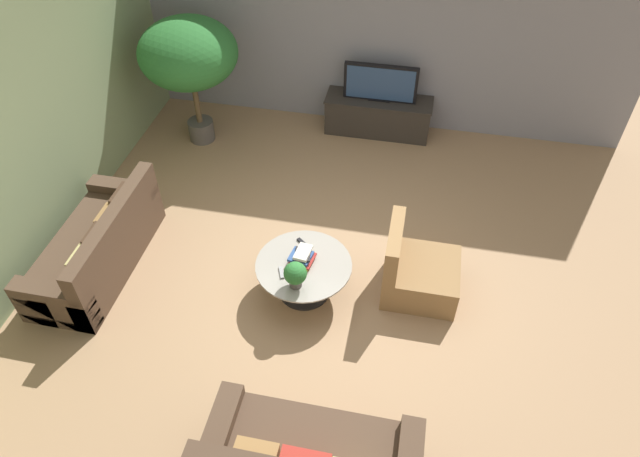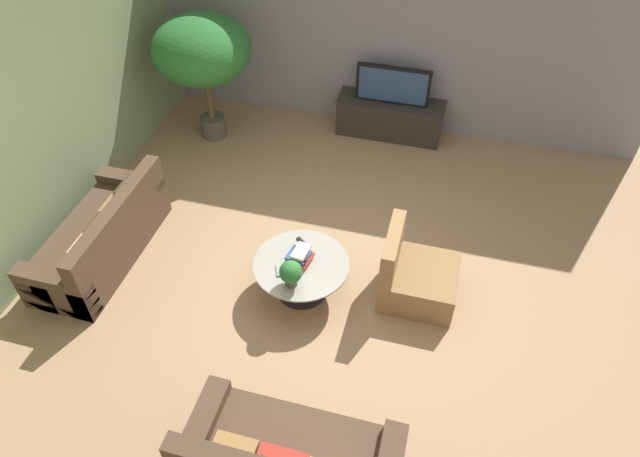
# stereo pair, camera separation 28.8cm
# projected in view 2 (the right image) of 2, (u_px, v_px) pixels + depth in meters

# --- Properties ---
(ground_plane) EXTENTS (24.00, 24.00, 0.00)m
(ground_plane) POSITION_uv_depth(u_px,v_px,m) (324.00, 272.00, 6.57)
(ground_plane) COLOR #9E7A56
(back_wall_stone) EXTENTS (7.40, 0.12, 3.00)m
(back_wall_stone) POSITION_uv_depth(u_px,v_px,m) (386.00, 26.00, 7.78)
(back_wall_stone) COLOR gray
(back_wall_stone) RESTS_ON ground
(side_wall_left) EXTENTS (0.12, 7.40, 3.00)m
(side_wall_left) POSITION_uv_depth(u_px,v_px,m) (43.00, 111.00, 6.27)
(side_wall_left) COLOR gray
(side_wall_left) RESTS_ON ground
(media_console) EXTENTS (1.55, 0.50, 0.55)m
(media_console) POSITION_uv_depth(u_px,v_px,m) (390.00, 117.00, 8.36)
(media_console) COLOR #2D2823
(media_console) RESTS_ON ground
(television) EXTENTS (1.04, 0.13, 0.54)m
(television) POSITION_uv_depth(u_px,v_px,m) (393.00, 85.00, 7.99)
(television) COLOR black
(television) RESTS_ON media_console
(coffee_table) EXTENTS (1.04, 1.04, 0.44)m
(coffee_table) POSITION_uv_depth(u_px,v_px,m) (301.00, 272.00, 6.17)
(coffee_table) COLOR black
(coffee_table) RESTS_ON ground
(couch_by_wall) EXTENTS (0.84, 1.87, 0.84)m
(couch_by_wall) POSITION_uv_depth(u_px,v_px,m) (102.00, 237.00, 6.57)
(couch_by_wall) COLOR #4C3828
(couch_by_wall) RESTS_ON ground
(armchair_wicker) EXTENTS (0.80, 0.76, 0.86)m
(armchair_wicker) POSITION_uv_depth(u_px,v_px,m) (415.00, 277.00, 6.16)
(armchair_wicker) COLOR olive
(armchair_wicker) RESTS_ON ground
(potted_palm_tall) EXTENTS (1.32, 1.32, 1.82)m
(potted_palm_tall) POSITION_uv_depth(u_px,v_px,m) (202.00, 51.00, 7.61)
(potted_palm_tall) COLOR #514C47
(potted_palm_tall) RESTS_ON ground
(potted_plant_tabletop) EXTENTS (0.24, 0.24, 0.31)m
(potted_plant_tabletop) POSITION_uv_depth(u_px,v_px,m) (291.00, 273.00, 5.75)
(potted_plant_tabletop) COLOR #514C47
(potted_plant_tabletop) RESTS_ON coffee_table
(book_stack) EXTENTS (0.28, 0.28, 0.15)m
(book_stack) POSITION_uv_depth(u_px,v_px,m) (300.00, 256.00, 6.06)
(book_stack) COLOR gold
(book_stack) RESTS_ON coffee_table
(remote_black) EXTENTS (0.15, 0.13, 0.02)m
(remote_black) POSITION_uv_depth(u_px,v_px,m) (302.00, 242.00, 6.29)
(remote_black) COLOR black
(remote_black) RESTS_ON coffee_table
(remote_silver) EXTENTS (0.10, 0.16, 0.02)m
(remote_silver) POSITION_uv_depth(u_px,v_px,m) (278.00, 271.00, 5.99)
(remote_silver) COLOR gray
(remote_silver) RESTS_ON coffee_table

